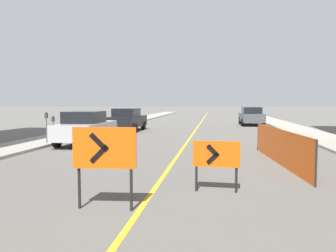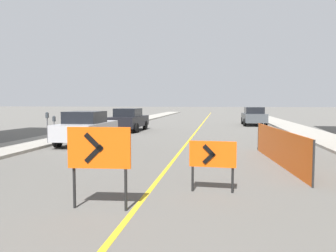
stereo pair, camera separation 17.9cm
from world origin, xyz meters
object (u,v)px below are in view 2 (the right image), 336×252
arrow_barricade_secondary (213,156)px  parked_car_curb_near (87,128)px  arrow_barricade_primary (99,151)px  parking_meter_far_curb (54,123)px  parked_car_curb_far (254,116)px  parking_meter_near_curb (47,121)px  parked_car_curb_mid (129,120)px

arrow_barricade_secondary → parked_car_curb_near: (-6.16, 7.58, -0.01)m
arrow_barricade_primary → parking_meter_far_curb: (-5.73, 9.05, -0.11)m
arrow_barricade_secondary → parked_car_curb_near: bearing=132.4°
arrow_barricade_secondary → parked_car_curb_far: bearing=85.3°
parked_car_curb_near → parking_meter_near_curb: bearing=-158.4°
arrow_barricade_primary → parked_car_curb_near: parked_car_curb_near is taller
arrow_barricade_primary → parking_meter_near_curb: 10.18m
parked_car_curb_far → arrow_barricade_primary: bearing=-103.7°
arrow_barricade_secondary → parked_car_curb_near: 9.77m
parked_car_curb_near → parked_car_curb_mid: same height
parked_car_curb_far → parking_meter_far_curb: 18.18m
parked_car_curb_mid → parking_meter_far_curb: (-1.70, -7.32, 0.21)m
parked_car_curb_near → parking_meter_far_curb: (-1.65, -0.06, 0.21)m
arrow_barricade_secondary → parking_meter_far_curb: (-7.81, 7.52, 0.19)m
arrow_barricade_secondary → parked_car_curb_far: (3.13, 22.04, -0.01)m
parked_car_curb_near → parking_meter_far_curb: size_ratio=3.48×
arrow_barricade_primary → parked_car_curb_near: bearing=109.7°
parked_car_curb_near → parking_meter_far_curb: parked_car_curb_near is taller
arrow_barricade_secondary → parked_car_curb_mid: bearing=115.7°
parking_meter_near_curb → parked_car_curb_far: bearing=54.2°
parked_car_curb_near → parking_meter_near_curb: size_ratio=2.99×
parked_car_curb_far → parked_car_curb_mid: bearing=-143.3°
parked_car_curb_mid → parked_car_curb_far: same height
arrow_barricade_primary → parked_car_curb_far: bearing=73.1°
parking_meter_far_curb → parked_car_curb_near: bearing=2.2°
arrow_barricade_secondary → parking_meter_far_curb: bearing=139.4°
arrow_barricade_secondary → parked_car_curb_mid: (-6.11, 14.84, -0.01)m
arrow_barricade_primary → parking_meter_far_curb: 10.72m
parked_car_curb_near → arrow_barricade_primary: bearing=-67.2°
parked_car_curb_near → parked_car_curb_far: size_ratio=1.00×
arrow_barricade_primary → parking_meter_near_curb: parking_meter_near_curb is taller
parked_car_curb_mid → parking_meter_near_curb: (-1.70, -7.96, 0.34)m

